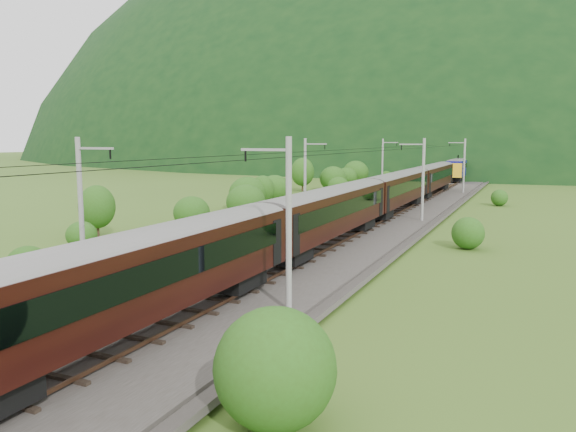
% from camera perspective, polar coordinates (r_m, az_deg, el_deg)
% --- Properties ---
extents(ground, '(600.00, 600.00, 0.00)m').
position_cam_1_polar(ground, '(29.46, -11.13, -8.45)').
color(ground, '#3D5B1C').
rests_on(ground, ground).
extents(railbed, '(14.00, 220.00, 0.30)m').
position_cam_1_polar(railbed, '(37.76, -2.33, -4.48)').
color(railbed, '#38332D').
rests_on(railbed, ground).
extents(track_left, '(2.40, 220.00, 0.27)m').
position_cam_1_polar(track_left, '(38.82, -5.51, -3.83)').
color(track_left, brown).
rests_on(track_left, railbed).
extents(track_right, '(2.40, 220.00, 0.27)m').
position_cam_1_polar(track_right, '(36.73, 1.03, -4.47)').
color(track_right, brown).
rests_on(track_right, railbed).
extents(catenary_left, '(2.54, 192.28, 8.00)m').
position_cam_1_polar(catenary_left, '(59.59, 1.82, 4.25)').
color(catenary_left, gray).
rests_on(catenary_left, railbed).
extents(catenary_right, '(2.54, 192.28, 8.00)m').
position_cam_1_polar(catenary_right, '(56.10, 13.49, 3.82)').
color(catenary_right, gray).
rests_on(catenary_right, railbed).
extents(overhead_wires, '(4.83, 198.00, 0.03)m').
position_cam_1_polar(overhead_wires, '(36.92, -2.39, 6.12)').
color(overhead_wires, black).
rests_on(overhead_wires, ground).
extents(mountain_main, '(504.00, 360.00, 244.00)m').
position_cam_1_polar(mountain_main, '(283.61, 20.91, 5.62)').
color(mountain_main, black).
rests_on(mountain_main, ground).
extents(mountain_ridge, '(336.00, 280.00, 132.00)m').
position_cam_1_polar(mountain_ridge, '(350.76, 1.25, 6.44)').
color(mountain_ridge, black).
rests_on(mountain_ridge, ground).
extents(train, '(2.88, 157.68, 4.99)m').
position_cam_1_polar(train, '(41.34, 4.07, 1.18)').
color(train, black).
rests_on(train, ground).
extents(hazard_post_near, '(0.14, 0.14, 1.35)m').
position_cam_1_polar(hazard_post_near, '(49.04, 3.79, -0.66)').
color(hazard_post_near, red).
rests_on(hazard_post_near, railbed).
extents(hazard_post_far, '(0.18, 0.18, 1.65)m').
position_cam_1_polar(hazard_post_far, '(78.81, 12.50, 2.47)').
color(hazard_post_far, red).
rests_on(hazard_post_far, railbed).
extents(signal, '(0.24, 0.24, 2.19)m').
position_cam_1_polar(signal, '(91.62, 11.60, 3.50)').
color(signal, black).
rests_on(signal, railbed).
extents(vegetation_left, '(12.38, 151.33, 6.97)m').
position_cam_1_polar(vegetation_left, '(53.33, -10.43, 1.37)').
color(vegetation_left, '#2A5316').
rests_on(vegetation_left, ground).
extents(vegetation_right, '(4.93, 91.06, 3.16)m').
position_cam_1_polar(vegetation_right, '(19.05, 4.88, -13.17)').
color(vegetation_right, '#2A5316').
rests_on(vegetation_right, ground).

